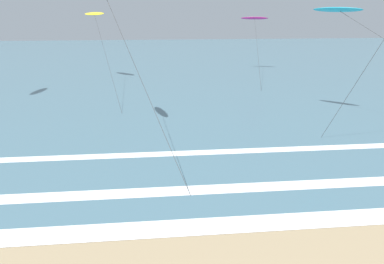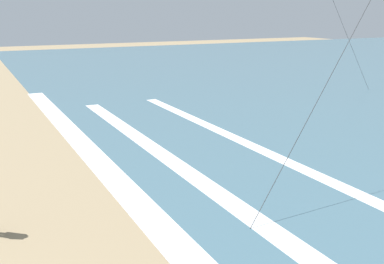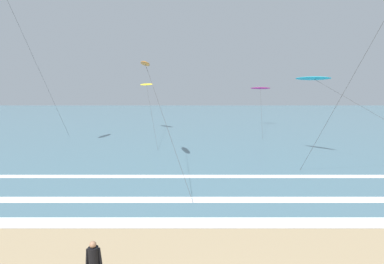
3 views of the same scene
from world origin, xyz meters
name	(u,v)px [view 3 (image 3 of 3)]	position (x,y,z in m)	size (l,w,h in m)	color
ocean_surface	(198,119)	(0.00, 52.92, 0.01)	(140.00, 90.00, 0.01)	#476B7A
wave_foam_shoreline	(201,223)	(-0.63, 8.32, 0.01)	(53.61, 1.10, 0.01)	white
wave_foam_mid_break	(246,200)	(1.96, 11.14, 0.01)	(45.81, 0.86, 0.01)	white
wave_foam_outer_break	(213,176)	(0.43, 15.49, 0.01)	(42.80, 0.71, 0.01)	white
surfer_left_far	(95,260)	(-4.03, 3.83, 0.96)	(0.52, 0.32, 1.60)	black
kite_yellow_mid_center	(148,85)	(-7.68, 38.81, 6.65)	(4.67, 16.23, 6.92)	yellow
kite_orange_far_left	(147,64)	(-4.79, 19.80, 8.13)	(4.61, 10.86, 8.40)	orange
kite_cyan_far_right	(315,79)	(9.77, 21.72, 7.01)	(10.36, 10.04, 7.28)	#23A8C6
kite_magenta_distant_high	(262,88)	(10.13, 43.41, 6.10)	(4.06, 13.28, 6.37)	#CC2384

